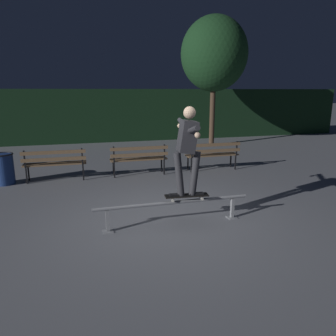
{
  "coord_description": "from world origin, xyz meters",
  "views": [
    {
      "loc": [
        -1.51,
        -5.37,
        2.35
      ],
      "look_at": [
        0.12,
        0.56,
        0.85
      ],
      "focal_mm": 34.21,
      "sensor_mm": 36.0,
      "label": 1
    }
  ],
  "objects_px": {
    "grind_rail": "(173,206)",
    "trash_can": "(4,168)",
    "park_bench_left_center": "(139,157)",
    "park_bench_leftmost": "(55,161)",
    "skateboard": "(187,196)",
    "skateboarder": "(188,144)",
    "tree_far_right": "(214,54)",
    "park_bench_right_center": "(213,153)"
  },
  "relations": [
    {
      "from": "grind_rail",
      "to": "trash_can",
      "type": "xyz_separation_m",
      "value": [
        -3.45,
        3.6,
        0.06
      ]
    },
    {
      "from": "park_bench_left_center",
      "to": "trash_can",
      "type": "xyz_separation_m",
      "value": [
        -3.48,
        0.07,
        -0.12
      ]
    },
    {
      "from": "grind_rail",
      "to": "park_bench_left_center",
      "type": "relative_size",
      "value": 1.76
    },
    {
      "from": "grind_rail",
      "to": "park_bench_leftmost",
      "type": "distance_m",
      "value": 4.17
    },
    {
      "from": "grind_rail",
      "to": "skateboard",
      "type": "height_order",
      "value": "skateboard"
    },
    {
      "from": "park_bench_leftmost",
      "to": "skateboarder",
      "type": "bearing_deg",
      "value": -55.21
    },
    {
      "from": "grind_rail",
      "to": "skateboarder",
      "type": "relative_size",
      "value": 1.81
    },
    {
      "from": "skateboarder",
      "to": "tree_far_right",
      "type": "distance_m",
      "value": 8.88
    },
    {
      "from": "grind_rail",
      "to": "park_bench_left_center",
      "type": "bearing_deg",
      "value": 89.45
    },
    {
      "from": "park_bench_leftmost",
      "to": "park_bench_right_center",
      "type": "bearing_deg",
      "value": 0.0
    },
    {
      "from": "park_bench_leftmost",
      "to": "park_bench_right_center",
      "type": "relative_size",
      "value": 1.0
    },
    {
      "from": "skateboarder",
      "to": "park_bench_left_center",
      "type": "distance_m",
      "value": 3.65
    },
    {
      "from": "park_bench_left_center",
      "to": "park_bench_right_center",
      "type": "xyz_separation_m",
      "value": [
        2.24,
        0.0,
        0.0
      ]
    },
    {
      "from": "skateboarder",
      "to": "trash_can",
      "type": "distance_m",
      "value": 5.27
    },
    {
      "from": "grind_rail",
      "to": "trash_can",
      "type": "height_order",
      "value": "trash_can"
    },
    {
      "from": "skateboard",
      "to": "park_bench_right_center",
      "type": "height_order",
      "value": "park_bench_right_center"
    },
    {
      "from": "skateboard",
      "to": "trash_can",
      "type": "height_order",
      "value": "trash_can"
    },
    {
      "from": "skateboard",
      "to": "park_bench_leftmost",
      "type": "xyz_separation_m",
      "value": [
        -2.45,
        3.53,
        0.02
      ]
    },
    {
      "from": "park_bench_leftmost",
      "to": "park_bench_left_center",
      "type": "relative_size",
      "value": 1.0
    },
    {
      "from": "skateboarder",
      "to": "park_bench_left_center",
      "type": "relative_size",
      "value": 0.97
    },
    {
      "from": "grind_rail",
      "to": "skateboarder",
      "type": "xyz_separation_m",
      "value": [
        0.25,
        -0.0,
        1.11
      ]
    },
    {
      "from": "park_bench_left_center",
      "to": "park_bench_right_center",
      "type": "bearing_deg",
      "value": 0.0
    },
    {
      "from": "grind_rail",
      "to": "skateboard",
      "type": "xyz_separation_m",
      "value": [
        0.25,
        -0.0,
        0.17
      ]
    },
    {
      "from": "grind_rail",
      "to": "skateboarder",
      "type": "distance_m",
      "value": 1.14
    },
    {
      "from": "skateboard",
      "to": "tree_far_right",
      "type": "bearing_deg",
      "value": 64.07
    },
    {
      "from": "grind_rail",
      "to": "park_bench_right_center",
      "type": "bearing_deg",
      "value": 57.25
    },
    {
      "from": "park_bench_right_center",
      "to": "park_bench_left_center",
      "type": "bearing_deg",
      "value": 180.0
    },
    {
      "from": "park_bench_leftmost",
      "to": "trash_can",
      "type": "distance_m",
      "value": 1.25
    },
    {
      "from": "park_bench_right_center",
      "to": "skateboard",
      "type": "bearing_deg",
      "value": -119.82
    },
    {
      "from": "park_bench_leftmost",
      "to": "trash_can",
      "type": "bearing_deg",
      "value": 176.69
    },
    {
      "from": "skateboard",
      "to": "park_bench_left_center",
      "type": "xyz_separation_m",
      "value": [
        -0.21,
        3.53,
        0.02
      ]
    },
    {
      "from": "grind_rail",
      "to": "park_bench_right_center",
      "type": "relative_size",
      "value": 1.76
    },
    {
      "from": "grind_rail",
      "to": "park_bench_leftmost",
      "type": "height_order",
      "value": "park_bench_leftmost"
    },
    {
      "from": "grind_rail",
      "to": "park_bench_left_center",
      "type": "distance_m",
      "value": 3.54
    },
    {
      "from": "skateboarder",
      "to": "trash_can",
      "type": "bearing_deg",
      "value": 135.74
    },
    {
      "from": "grind_rail",
      "to": "skateboarder",
      "type": "bearing_deg",
      "value": -0.07
    },
    {
      "from": "grind_rail",
      "to": "park_bench_right_center",
      "type": "height_order",
      "value": "park_bench_right_center"
    },
    {
      "from": "park_bench_right_center",
      "to": "trash_can",
      "type": "relative_size",
      "value": 2.01
    },
    {
      "from": "skateboarder",
      "to": "trash_can",
      "type": "height_order",
      "value": "skateboarder"
    },
    {
      "from": "skateboarder",
      "to": "grind_rail",
      "type": "bearing_deg",
      "value": 179.93
    },
    {
      "from": "grind_rail",
      "to": "skateboard",
      "type": "relative_size",
      "value": 3.55
    },
    {
      "from": "park_bench_left_center",
      "to": "park_bench_leftmost",
      "type": "bearing_deg",
      "value": 180.0
    }
  ]
}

